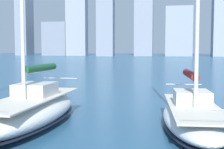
{
  "coord_description": "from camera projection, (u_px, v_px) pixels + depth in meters",
  "views": [
    {
      "loc": [
        -2.43,
        5.78,
        3.19
      ],
      "look_at": [
        -0.29,
        -6.61,
        2.2
      ],
      "focal_mm": 50.0,
      "sensor_mm": 36.0,
      "label": 1
    }
  ],
  "objects": [
    {
      "name": "city_skyline",
      "position": [
        170.0,
        18.0,
        163.46
      ],
      "size": [
        168.4,
        22.47,
        53.97
      ],
      "color": "gray",
      "rests_on": "ground"
    },
    {
      "name": "sailboat_maroon",
      "position": [
        193.0,
        115.0,
        12.49
      ],
      "size": [
        2.81,
        7.54,
        10.52
      ],
      "color": "silver",
      "rests_on": "ground"
    },
    {
      "name": "sailboat_forest",
      "position": [
        31.0,
        110.0,
        13.01
      ],
      "size": [
        2.56,
        8.01,
        9.56
      ],
      "color": "white",
      "rests_on": "ground"
    }
  ]
}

